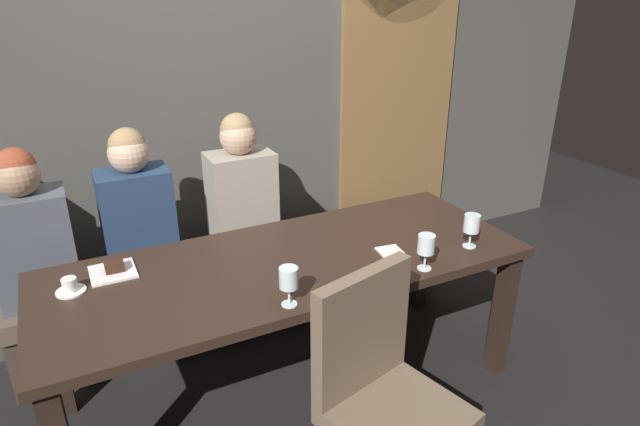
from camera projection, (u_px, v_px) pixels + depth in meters
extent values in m
plane|color=black|center=(292.00, 388.00, 2.77)|extent=(9.00, 9.00, 0.00)
cube|color=#4C4944|center=(202.00, 57.00, 3.17)|extent=(6.00, 0.12, 3.00)
cube|color=olive|center=(396.00, 112.00, 3.85)|extent=(0.90, 0.05, 2.10)
cube|color=black|center=(502.00, 314.00, 2.77)|extent=(0.08, 0.08, 0.69)
cube|color=black|center=(54.00, 351.00, 2.49)|extent=(0.08, 0.08, 0.69)
cube|color=black|center=(420.00, 256.00, 3.34)|extent=(0.08, 0.08, 0.69)
cube|color=#302119|center=(288.00, 264.00, 2.48)|extent=(2.20, 0.84, 0.04)
cube|color=#40352A|center=(244.00, 293.00, 3.27)|extent=(2.50, 0.40, 0.35)
cube|color=brown|center=(242.00, 260.00, 3.18)|extent=(2.50, 0.44, 0.10)
cylinder|color=#302119|center=(405.00, 421.00, 2.28)|extent=(0.04, 0.04, 0.42)
cube|color=brown|center=(397.00, 418.00, 1.96)|extent=(0.54, 0.54, 0.08)
cube|color=brown|center=(362.00, 330.00, 1.98)|extent=(0.44, 0.17, 0.48)
cube|color=#4C515B|center=(34.00, 248.00, 2.60)|extent=(0.36, 0.24, 0.56)
sphere|color=tan|center=(17.00, 176.00, 2.46)|extent=(0.20, 0.20, 0.20)
sphere|color=brown|center=(15.00, 168.00, 2.45)|extent=(0.18, 0.18, 0.18)
cube|color=navy|center=(139.00, 223.00, 2.85)|extent=(0.36, 0.24, 0.58)
sphere|color=#DBB293|center=(128.00, 153.00, 2.69)|extent=(0.20, 0.20, 0.20)
sphere|color=#9E7F56|center=(127.00, 146.00, 2.69)|extent=(0.18, 0.18, 0.18)
cube|color=#9E9384|center=(242.00, 204.00, 3.07)|extent=(0.36, 0.24, 0.60)
sphere|color=tan|center=(238.00, 137.00, 2.92)|extent=(0.20, 0.20, 0.20)
sphere|color=#9E7F56|center=(237.00, 130.00, 2.91)|extent=(0.18, 0.18, 0.18)
cylinder|color=silver|center=(424.00, 268.00, 2.40)|extent=(0.06, 0.06, 0.00)
cylinder|color=silver|center=(425.00, 260.00, 2.38)|extent=(0.01, 0.01, 0.07)
cylinder|color=silver|center=(426.00, 244.00, 2.35)|extent=(0.08, 0.08, 0.08)
cylinder|color=gold|center=(426.00, 249.00, 2.36)|extent=(0.07, 0.07, 0.03)
cylinder|color=silver|center=(469.00, 246.00, 2.60)|extent=(0.06, 0.06, 0.00)
cylinder|color=silver|center=(470.00, 239.00, 2.58)|extent=(0.01, 0.01, 0.07)
cylinder|color=silver|center=(472.00, 223.00, 2.55)|extent=(0.08, 0.08, 0.08)
cylinder|color=silver|center=(289.00, 304.00, 2.13)|extent=(0.06, 0.06, 0.00)
cylinder|color=silver|center=(289.00, 295.00, 2.12)|extent=(0.01, 0.01, 0.07)
cylinder|color=silver|center=(289.00, 278.00, 2.09)|extent=(0.08, 0.08, 0.08)
cylinder|color=gold|center=(289.00, 282.00, 2.09)|extent=(0.07, 0.07, 0.04)
cylinder|color=white|center=(71.00, 291.00, 2.22)|extent=(0.12, 0.12, 0.01)
cylinder|color=white|center=(70.00, 284.00, 2.21)|extent=(0.06, 0.06, 0.06)
cylinder|color=brown|center=(68.00, 279.00, 2.20)|extent=(0.05, 0.05, 0.01)
cube|color=white|center=(113.00, 272.00, 2.36)|extent=(0.19, 0.19, 0.01)
cube|color=#381E14|center=(114.00, 266.00, 2.36)|extent=(0.08, 0.06, 0.04)
cube|color=silver|center=(390.00, 251.00, 2.55)|extent=(0.12, 0.11, 0.01)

